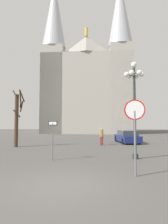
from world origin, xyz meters
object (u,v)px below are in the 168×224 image
at_px(bare_tree, 17,118).
at_px(parked_car_near_navy, 127,137).
at_px(one_way_arrow_sign, 53,136).
at_px(cathedral, 88,85).
at_px(stop_sign, 135,121).
at_px(pedestrian_walking, 102,135).
at_px(street_lamp, 134,93).

bearing_deg(bare_tree, parked_car_near_navy, 20.71).
bearing_deg(one_way_arrow_sign, cathedral, 87.50).
relative_size(stop_sign, one_way_arrow_sign, 1.38).
distance_m(cathedral, pedestrian_walking, 25.80).
bearing_deg(bare_tree, stop_sign, -46.59).
relative_size(cathedral, stop_sign, 10.99).
bearing_deg(stop_sign, cathedral, 94.48).
distance_m(cathedral, bare_tree, 27.37).
bearing_deg(parked_car_near_navy, cathedral, 102.75).
bearing_deg(one_way_arrow_sign, parked_car_near_navy, 58.42).
distance_m(cathedral, stop_sign, 35.73).
xyz_separation_m(cathedral, stop_sign, (2.71, -34.55, -8.70)).
relative_size(stop_sign, parked_car_near_navy, 0.68).
bearing_deg(pedestrian_walking, cathedral, 94.56).
bearing_deg(pedestrian_walking, bare_tree, -168.07).
bearing_deg(stop_sign, street_lamp, 77.33).
bearing_deg(parked_car_near_navy, pedestrian_walking, -140.51).
bearing_deg(street_lamp, stop_sign, -102.67).
bearing_deg(bare_tree, one_way_arrow_sign, -52.71).
relative_size(street_lamp, parked_car_near_navy, 1.29).
bearing_deg(stop_sign, parked_car_near_navy, 80.89).
xyz_separation_m(street_lamp, parked_car_near_navy, (1.27, 9.43, -3.39)).
bearing_deg(cathedral, street_lamp, -83.40).
height_order(stop_sign, one_way_arrow_sign, stop_sign).
bearing_deg(stop_sign, one_way_arrow_sign, 142.41).
distance_m(parked_car_near_navy, pedestrian_walking, 3.82).
bearing_deg(one_way_arrow_sign, street_lamp, 7.48).
bearing_deg(parked_car_near_navy, bare_tree, -159.29).
xyz_separation_m(street_lamp, bare_tree, (-9.50, 5.36, -1.40)).
bearing_deg(street_lamp, parked_car_near_navy, 82.34).
bearing_deg(bare_tree, pedestrian_walking, 11.93).
relative_size(one_way_arrow_sign, bare_tree, 0.44).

